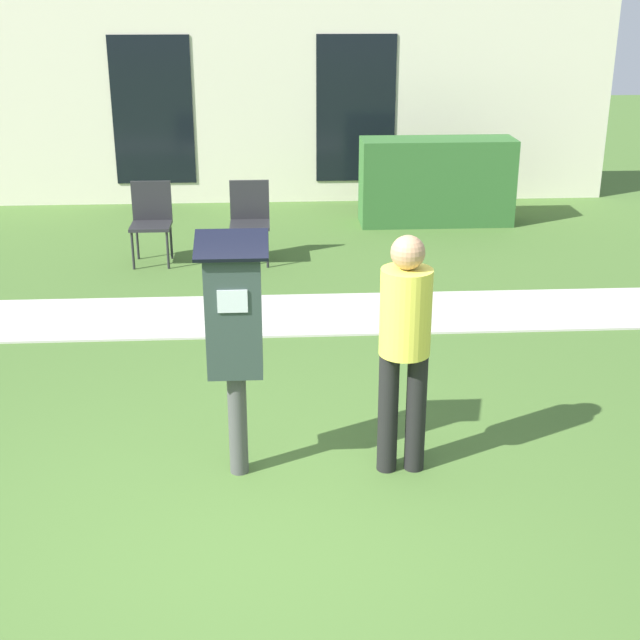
{
  "coord_description": "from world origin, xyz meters",
  "views": [
    {
      "loc": [
        0.16,
        -4.44,
        3.01
      ],
      "look_at": [
        0.46,
        0.63,
        1.05
      ],
      "focal_mm": 50.0,
      "sensor_mm": 36.0,
      "label": 1
    }
  ],
  "objects_px": {
    "parking_meter": "(234,326)",
    "person_standing": "(405,337)",
    "outdoor_chair_middle": "(250,215)",
    "outdoor_chair_left": "(151,216)"
  },
  "relations": [
    {
      "from": "parking_meter",
      "to": "person_standing",
      "type": "bearing_deg",
      "value": -1.3
    },
    {
      "from": "person_standing",
      "to": "parking_meter",
      "type": "bearing_deg",
      "value": 150.22
    },
    {
      "from": "outdoor_chair_middle",
      "to": "person_standing",
      "type": "bearing_deg",
      "value": -57.3
    },
    {
      "from": "person_standing",
      "to": "outdoor_chair_left",
      "type": "height_order",
      "value": "person_standing"
    },
    {
      "from": "parking_meter",
      "to": "outdoor_chair_left",
      "type": "bearing_deg",
      "value": 103.03
    },
    {
      "from": "outdoor_chair_left",
      "to": "parking_meter",
      "type": "bearing_deg",
      "value": -80.47
    },
    {
      "from": "parking_meter",
      "to": "person_standing",
      "type": "relative_size",
      "value": 1.01
    },
    {
      "from": "parking_meter",
      "to": "outdoor_chair_middle",
      "type": "distance_m",
      "value": 4.67
    },
    {
      "from": "person_standing",
      "to": "outdoor_chair_left",
      "type": "xyz_separation_m",
      "value": [
        -2.13,
        4.7,
        -0.4
      ]
    },
    {
      "from": "parking_meter",
      "to": "outdoor_chair_left",
      "type": "xyz_separation_m",
      "value": [
        -1.08,
        4.67,
        -0.49
      ]
    }
  ]
}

